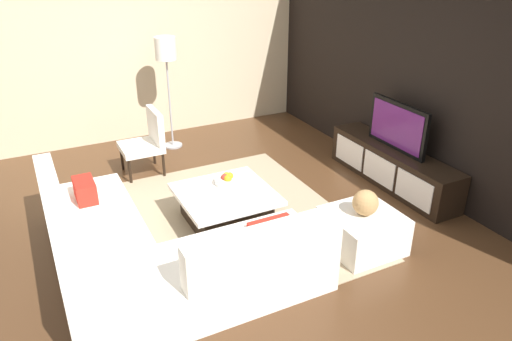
% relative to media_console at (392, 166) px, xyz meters
% --- Properties ---
extents(ground_plane, '(14.00, 14.00, 0.00)m').
position_rel_media_console_xyz_m(ground_plane, '(-0.00, -2.40, -0.25)').
color(ground_plane, '#4C301C').
extents(feature_wall_back, '(6.40, 0.12, 2.80)m').
position_rel_media_console_xyz_m(feature_wall_back, '(-0.00, 0.30, 1.15)').
color(feature_wall_back, black).
rests_on(feature_wall_back, ground).
extents(side_wall_left, '(0.12, 5.20, 2.80)m').
position_rel_media_console_xyz_m(side_wall_left, '(-3.20, -2.20, 1.15)').
color(side_wall_left, beige).
rests_on(side_wall_left, ground).
extents(area_rug, '(2.99, 2.77, 0.01)m').
position_rel_media_console_xyz_m(area_rug, '(-0.10, -2.40, -0.24)').
color(area_rug, tan).
rests_on(area_rug, ground).
extents(media_console, '(2.03, 0.45, 0.50)m').
position_rel_media_console_xyz_m(media_console, '(0.00, 0.00, 0.00)').
color(media_console, black).
rests_on(media_console, ground).
extents(television, '(0.97, 0.06, 0.60)m').
position_rel_media_console_xyz_m(television, '(-0.00, 0.00, 0.55)').
color(television, black).
rests_on(television, media_console).
extents(sectional_couch, '(2.49, 2.26, 0.81)m').
position_rel_media_console_xyz_m(sectional_couch, '(0.51, -3.31, 0.03)').
color(sectional_couch, white).
rests_on(sectional_couch, ground).
extents(coffee_table, '(0.99, 1.01, 0.38)m').
position_rel_media_console_xyz_m(coffee_table, '(-0.10, -2.30, -0.05)').
color(coffee_table, black).
rests_on(coffee_table, ground).
extents(accent_chair_near, '(0.54, 0.53, 0.87)m').
position_rel_media_console_xyz_m(accent_chair_near, '(-1.77, -2.70, 0.24)').
color(accent_chair_near, black).
rests_on(accent_chair_near, ground).
extents(floor_lamp, '(0.30, 0.30, 1.66)m').
position_rel_media_console_xyz_m(floor_lamp, '(-2.51, -2.14, 1.14)').
color(floor_lamp, '#A5A5AA').
rests_on(floor_lamp, ground).
extents(ottoman, '(0.70, 0.70, 0.40)m').
position_rel_media_console_xyz_m(ottoman, '(0.99, -1.25, -0.05)').
color(ottoman, white).
rests_on(ottoman, ground).
extents(fruit_bowl, '(0.28, 0.28, 0.13)m').
position_rel_media_console_xyz_m(fruit_bowl, '(-0.28, -2.20, 0.18)').
color(fruit_bowl, silver).
rests_on(fruit_bowl, coffee_table).
extents(decorative_ball, '(0.26, 0.26, 0.26)m').
position_rel_media_console_xyz_m(decorative_ball, '(0.99, -1.25, 0.28)').
color(decorative_ball, '#AD8451').
rests_on(decorative_ball, ottoman).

